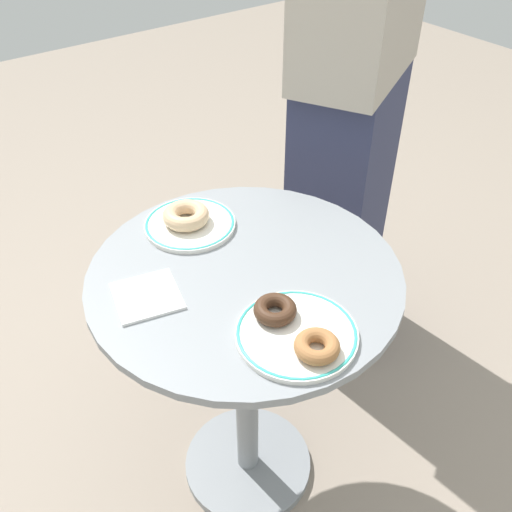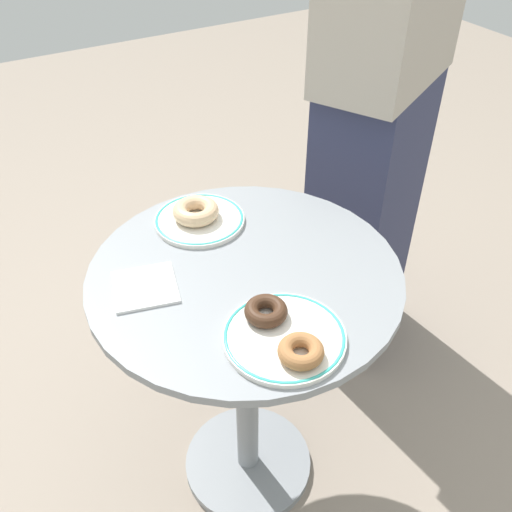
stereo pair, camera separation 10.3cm
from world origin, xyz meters
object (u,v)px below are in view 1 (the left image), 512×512
cafe_table (246,350)px  donut_chocolate (275,310)px  plate_left (190,224)px  paper_napkin (147,296)px  donut_cinnamon (317,346)px  plate_right (297,334)px  donut_glazed (186,215)px  person_figure (353,84)px

cafe_table → donut_chocolate: donut_chocolate is taller
plate_left → donut_chocolate: bearing=-5.0°
cafe_table → paper_napkin: 0.31m
cafe_table → paper_napkin: size_ratio=5.92×
cafe_table → donut_cinnamon: donut_cinnamon is taller
plate_right → donut_glazed: donut_glazed is taller
plate_right → person_figure: 0.78m
paper_napkin → person_figure: (-0.24, 0.75, 0.15)m
donut_chocolate → person_figure: (-0.43, 0.60, 0.13)m
donut_glazed → person_figure: size_ratio=0.06×
plate_left → plate_right: same height
donut_glazed → paper_napkin: (0.15, -0.18, -0.02)m
plate_right → paper_napkin: (-0.24, -0.16, -0.00)m
cafe_table → donut_glazed: bearing=-176.8°
cafe_table → person_figure: bearing=117.4°
plate_right → donut_cinnamon: bearing=-3.3°
donut_chocolate → person_figure: 0.75m
cafe_table → paper_napkin: (-0.05, -0.19, 0.23)m
donut_glazed → paper_napkin: size_ratio=0.85×
donut_glazed → paper_napkin: 0.23m
plate_right → cafe_table: bearing=171.0°
cafe_table → donut_chocolate: 0.29m
cafe_table → paper_napkin: bearing=-104.7°
donut_cinnamon → person_figure: person_figure is taller
plate_left → paper_napkin: bearing=-52.0°
plate_left → plate_right: size_ratio=0.92×
donut_cinnamon → paper_napkin: donut_cinnamon is taller
plate_left → donut_chocolate: (0.33, -0.03, 0.02)m
plate_right → paper_napkin: plate_right is taller
plate_left → donut_glazed: 0.02m
cafe_table → donut_cinnamon: bearing=-7.7°
plate_right → person_figure: person_figure is taller
donut_glazed → donut_cinnamon: donut_glazed is taller
donut_glazed → plate_left: bearing=45.4°
plate_left → donut_cinnamon: size_ratio=2.56×
cafe_table → donut_cinnamon: 0.36m
donut_glazed → person_figure: 0.59m
donut_cinnamon → donut_glazed: bearing=177.1°
donut_chocolate → paper_napkin: size_ratio=0.65×
plate_left → donut_glazed: donut_glazed is taller
plate_left → cafe_table: bearing=1.8°
plate_left → paper_napkin: 0.23m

